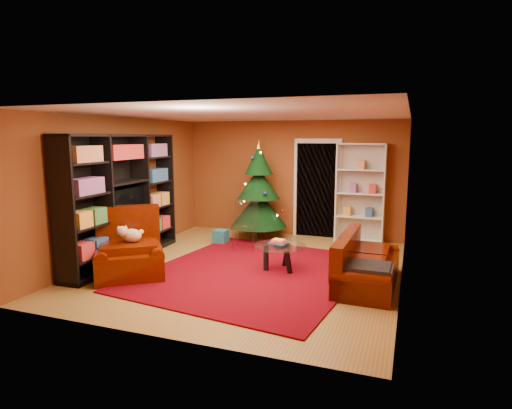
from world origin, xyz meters
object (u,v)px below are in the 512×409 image
(gift_box_teal, at_px, (221,237))
(coffee_table, at_px, (280,258))
(armchair, at_px, (129,249))
(sofa, at_px, (368,260))
(white_bookshelf, at_px, (360,193))
(christmas_tree, at_px, (259,191))
(dog, at_px, (132,235))
(gift_box_red, at_px, (264,229))
(media_unit, at_px, (122,199))
(rug, at_px, (253,272))
(acrylic_chair, at_px, (245,227))

(gift_box_teal, relative_size, coffee_table, 0.33)
(armchair, bearing_deg, sofa, -23.14)
(white_bookshelf, distance_m, sofa, 2.85)
(christmas_tree, height_order, white_bookshelf, christmas_tree)
(dog, bearing_deg, armchair, -135.00)
(gift_box_red, relative_size, dog, 0.52)
(white_bookshelf, bearing_deg, dog, -130.51)
(christmas_tree, xyz_separation_m, white_bookshelf, (2.14, 0.42, -0.01))
(white_bookshelf, bearing_deg, gift_box_teal, -156.01)
(christmas_tree, relative_size, gift_box_red, 10.49)
(gift_box_red, xyz_separation_m, coffee_table, (1.18, -2.55, 0.12))
(media_unit, xyz_separation_m, dog, (0.64, -0.64, -0.48))
(rug, height_order, sofa, sofa)
(rug, distance_m, gift_box_teal, 2.13)
(sofa, bearing_deg, armchair, 104.93)
(media_unit, bearing_deg, christmas_tree, 53.61)
(christmas_tree, bearing_deg, white_bookshelf, 11.11)
(media_unit, relative_size, armchair, 2.62)
(rug, bearing_deg, sofa, 1.45)
(christmas_tree, xyz_separation_m, armchair, (-1.07, -3.21, -0.62))
(gift_box_red, bearing_deg, rug, -74.30)
(rug, relative_size, gift_box_red, 18.17)
(media_unit, bearing_deg, gift_box_teal, 56.13)
(acrylic_chair, bearing_deg, gift_box_teal, 142.29)
(gift_box_teal, xyz_separation_m, gift_box_red, (0.57, 1.16, -0.04))
(rug, distance_m, christmas_tree, 2.69)
(armchair, distance_m, sofa, 3.77)
(gift_box_teal, xyz_separation_m, acrylic_chair, (0.68, -0.33, 0.32))
(armchair, height_order, coffee_table, armchair)
(coffee_table, bearing_deg, gift_box_red, 114.78)
(christmas_tree, height_order, armchair, christmas_tree)
(dog, bearing_deg, rug, -13.50)
(media_unit, xyz_separation_m, christmas_tree, (1.70, 2.50, -0.08))
(gift_box_red, bearing_deg, coffee_table, -65.22)
(media_unit, height_order, white_bookshelf, media_unit)
(christmas_tree, distance_m, white_bookshelf, 2.18)
(armchair, bearing_deg, gift_box_teal, 42.45)
(rug, distance_m, gift_box_red, 2.91)
(rug, height_order, white_bookshelf, white_bookshelf)
(gift_box_red, distance_m, dog, 3.77)
(rug, relative_size, christmas_tree, 1.73)
(christmas_tree, bearing_deg, rug, -72.30)
(white_bookshelf, xyz_separation_m, armchair, (-3.21, -3.63, -0.61))
(armchair, relative_size, coffee_table, 1.30)
(christmas_tree, bearing_deg, coffee_table, -61.53)
(christmas_tree, bearing_deg, armchair, -108.36)
(rug, distance_m, dog, 2.08)
(christmas_tree, relative_size, gift_box_teal, 7.70)
(armchair, distance_m, coffee_table, 2.48)
(rug, bearing_deg, gift_box_teal, 129.61)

